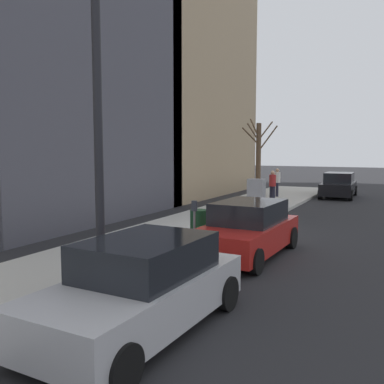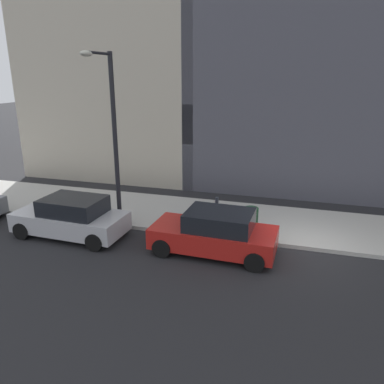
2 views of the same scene
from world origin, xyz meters
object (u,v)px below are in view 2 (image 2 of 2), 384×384
Objects in this scene: parked_car_silver at (71,217)px; trash_bin at (251,219)px; parking_meter at (217,211)px; streetlamp at (111,126)px; parked_car_red at (215,233)px.

parked_car_silver is 4.73× the size of trash_bin.
parking_meter is at bearing 110.09° from trash_bin.
parking_meter is 0.21× the size of streetlamp.
trash_bin is at bearing -69.91° from parking_meter.
streetlamp is (-0.17, 4.09, 3.04)m from parking_meter.
parked_car_silver is at bearing 107.28° from parking_meter.
parked_car_red is 1.54m from parking_meter.
parked_car_red is 1.00× the size of parked_car_silver.
trash_bin is (0.45, -1.23, -0.38)m from parking_meter.
parked_car_silver is at bearing 107.82° from trash_bin.
parking_meter is (1.50, 0.29, 0.24)m from parked_car_red.
streetlamp is (1.33, 4.38, 3.28)m from parked_car_red.
streetlamp is at bearing 74.98° from parked_car_red.
trash_bin is at bearing -83.39° from streetlamp.
parked_car_silver is 3.76m from streetlamp.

